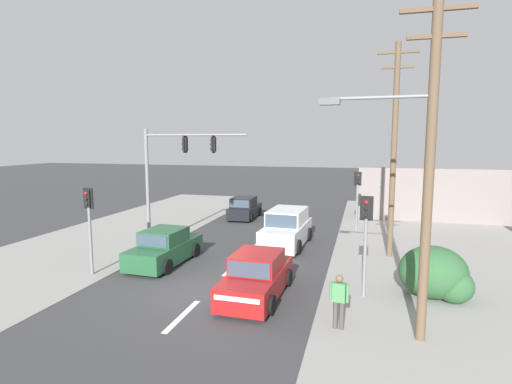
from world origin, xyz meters
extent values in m
plane|color=#3A3A3D|center=(0.00, 0.00, 0.00)|extent=(140.00, 140.00, 0.00)
cube|color=silver|center=(0.00, -2.00, 0.00)|extent=(0.20, 2.40, 0.01)
cube|color=silver|center=(0.00, 3.00, 0.00)|extent=(0.20, 2.40, 0.01)
cube|color=silver|center=(0.00, 8.00, 0.00)|extent=(0.20, 2.40, 0.01)
cube|color=gray|center=(9.00, 2.00, 0.01)|extent=(10.00, 44.00, 0.02)
cube|color=gray|center=(-8.50, 4.00, 0.01)|extent=(8.00, 40.00, 0.02)
cylinder|color=brown|center=(6.95, -1.69, 4.54)|extent=(0.26, 0.26, 9.09)
cube|color=brown|center=(6.95, -1.69, 8.64)|extent=(1.80, 0.12, 0.11)
cube|color=brown|center=(6.95, -1.69, 7.99)|extent=(1.40, 0.12, 0.10)
cylinder|color=slate|center=(5.65, -1.64, 6.54)|extent=(2.60, 0.20, 0.09)
cube|color=#595B60|center=(4.35, -1.58, 6.47)|extent=(0.57, 0.30, 0.18)
cylinder|color=brown|center=(6.61, 6.51, 4.88)|extent=(0.26, 0.26, 9.77)
cube|color=brown|center=(6.61, 6.51, 9.32)|extent=(1.80, 0.12, 0.11)
cube|color=brown|center=(6.61, 6.51, 8.67)|extent=(1.40, 0.12, 0.10)
cylinder|color=slate|center=(-5.25, 5.15, 3.00)|extent=(0.18, 0.18, 6.00)
cylinder|color=slate|center=(-2.65, 5.28, 5.70)|extent=(5.20, 0.37, 0.11)
cube|color=black|center=(-3.17, 5.26, 5.25)|extent=(0.21, 0.27, 0.68)
cube|color=black|center=(-3.17, 5.26, 5.25)|extent=(0.06, 0.44, 0.84)
sphere|color=red|center=(-3.29, 5.25, 5.47)|extent=(0.13, 0.13, 0.13)
sphere|color=black|center=(-3.29, 5.25, 5.25)|extent=(0.13, 0.13, 0.13)
sphere|color=black|center=(-3.29, 5.25, 5.03)|extent=(0.13, 0.13, 0.13)
cube|color=black|center=(-1.72, 5.33, 5.25)|extent=(0.21, 0.27, 0.68)
cube|color=black|center=(-1.72, 5.33, 5.25)|extent=(0.06, 0.44, 0.84)
sphere|color=red|center=(-1.84, 5.32, 5.47)|extent=(0.13, 0.13, 0.13)
sphere|color=black|center=(-1.84, 5.32, 5.25)|extent=(0.13, 0.13, 0.13)
sphere|color=black|center=(-1.84, 5.32, 5.03)|extent=(0.13, 0.13, 0.13)
cylinder|color=slate|center=(5.45, 1.06, 1.40)|extent=(0.12, 0.12, 2.80)
cube|color=black|center=(5.45, 1.06, 3.14)|extent=(0.28, 0.22, 0.68)
cube|color=black|center=(5.45, 1.06, 3.14)|extent=(0.44, 0.08, 0.84)
sphere|color=red|center=(5.44, 0.94, 3.36)|extent=(0.13, 0.13, 0.13)
sphere|color=black|center=(5.44, 0.94, 3.14)|extent=(0.13, 0.13, 0.13)
sphere|color=black|center=(5.44, 0.94, 2.92)|extent=(0.13, 0.13, 0.13)
cylinder|color=slate|center=(-5.23, 0.60, 1.40)|extent=(0.12, 0.12, 2.80)
cube|color=black|center=(-5.23, 0.60, 3.14)|extent=(0.27, 0.21, 0.68)
cube|color=black|center=(-5.23, 0.60, 3.14)|extent=(0.44, 0.06, 0.84)
sphere|color=red|center=(-5.24, 0.48, 3.36)|extent=(0.13, 0.13, 0.13)
sphere|color=black|center=(-5.24, 0.48, 3.14)|extent=(0.13, 0.13, 0.13)
sphere|color=black|center=(-5.24, 0.48, 2.92)|extent=(0.13, 0.13, 0.13)
cylinder|color=slate|center=(4.99, 11.97, 1.40)|extent=(0.12, 0.12, 2.80)
cube|color=black|center=(4.99, 11.97, 3.14)|extent=(0.29, 0.25, 0.68)
cube|color=black|center=(4.99, 11.97, 3.14)|extent=(0.44, 0.13, 0.84)
sphere|color=red|center=(5.01, 11.85, 3.36)|extent=(0.13, 0.13, 0.13)
sphere|color=black|center=(5.01, 11.85, 3.14)|extent=(0.13, 0.13, 0.13)
sphere|color=black|center=(5.01, 11.85, 2.92)|extent=(0.13, 0.13, 0.13)
ellipsoid|color=#2D5B33|center=(7.74, 1.66, 0.91)|extent=(2.28, 2.05, 1.81)
ellipsoid|color=#2D5B33|center=(8.37, 1.32, 0.59)|extent=(1.25, 1.14, 1.18)
cube|color=gray|center=(11.00, 16.00, 1.80)|extent=(12.00, 1.00, 3.60)
cube|color=#235633|center=(-3.09, 2.76, 0.54)|extent=(1.87, 4.27, 0.80)
cube|color=#235633|center=(-3.09, 2.71, 1.25)|extent=(1.64, 1.96, 0.62)
cube|color=#384756|center=(-3.05, 3.68, 1.25)|extent=(1.44, 0.12, 0.53)
cube|color=#384756|center=(-3.13, 1.74, 1.25)|extent=(1.41, 0.12, 0.50)
cube|color=white|center=(-3.00, 4.88, 0.72)|extent=(1.45, 0.10, 0.14)
cylinder|color=black|center=(-3.88, 4.10, 0.32)|extent=(0.22, 0.65, 0.64)
cylinder|color=black|center=(-2.18, 4.03, 0.32)|extent=(0.22, 0.65, 0.64)
cylinder|color=black|center=(-3.99, 1.50, 0.32)|extent=(0.22, 0.65, 0.64)
cylinder|color=black|center=(-2.29, 1.43, 0.32)|extent=(0.22, 0.65, 0.64)
cube|color=silver|center=(1.55, 7.13, 0.64)|extent=(2.06, 4.58, 1.00)
cube|color=silver|center=(1.56, 7.33, 1.52)|extent=(1.85, 2.78, 0.76)
cube|color=#384756|center=(1.49, 5.96, 1.52)|extent=(1.58, 0.14, 0.65)
cube|color=#384756|center=(1.62, 8.70, 1.52)|extent=(1.55, 0.14, 0.61)
cube|color=white|center=(1.44, 4.86, 0.86)|extent=(1.56, 0.12, 0.14)
cylinder|color=black|center=(2.40, 5.69, 0.36)|extent=(0.25, 0.73, 0.72)
cylinder|color=black|center=(0.56, 5.78, 0.36)|extent=(0.25, 0.73, 0.72)
cylinder|color=black|center=(2.53, 8.48, 0.36)|extent=(0.25, 0.73, 0.72)
cylinder|color=black|center=(0.70, 8.57, 0.36)|extent=(0.25, 0.73, 0.72)
cube|color=black|center=(-2.68, 13.73, 0.51)|extent=(1.65, 3.62, 0.76)
cube|color=black|center=(-2.68, 13.43, 1.21)|extent=(1.50, 1.92, 0.64)
cube|color=#384756|center=(-2.69, 14.40, 1.21)|extent=(1.36, 0.08, 0.54)
cube|color=#384756|center=(-2.66, 12.46, 1.21)|extent=(1.33, 0.08, 0.51)
cube|color=white|center=(-2.70, 15.55, 0.68)|extent=(1.36, 0.06, 0.14)
cylinder|color=black|center=(-3.50, 14.83, 0.30)|extent=(0.19, 0.60, 0.60)
cylinder|color=black|center=(-1.90, 14.85, 0.30)|extent=(0.19, 0.60, 0.60)
cylinder|color=black|center=(-3.47, 12.60, 0.30)|extent=(0.19, 0.60, 0.60)
cylinder|color=black|center=(-1.87, 12.62, 0.30)|extent=(0.19, 0.60, 0.60)
cube|color=maroon|center=(1.83, 0.13, 0.54)|extent=(1.81, 4.24, 0.80)
cube|color=maroon|center=(1.83, 0.18, 1.25)|extent=(1.61, 1.94, 0.62)
cube|color=#384756|center=(1.81, -0.79, 1.25)|extent=(1.44, 0.10, 0.53)
cube|color=#384756|center=(1.86, 1.15, 1.25)|extent=(1.41, 0.10, 0.50)
cube|color=white|center=(1.78, -1.99, 0.72)|extent=(1.45, 0.08, 0.14)
cylinder|color=black|center=(2.65, -1.19, 0.32)|extent=(0.21, 0.64, 0.64)
cylinder|color=black|center=(0.95, -1.15, 0.32)|extent=(0.21, 0.64, 0.64)
cylinder|color=black|center=(2.72, 1.41, 0.32)|extent=(0.21, 0.64, 0.64)
cylinder|color=black|center=(1.02, 1.46, 0.32)|extent=(0.21, 0.64, 0.64)
cylinder|color=#47423D|center=(4.66, -1.62, 0.42)|extent=(0.14, 0.14, 0.84)
cylinder|color=#47423D|center=(4.84, -1.64, 0.42)|extent=(0.14, 0.14, 0.84)
cube|color=#47844C|center=(4.75, -1.63, 1.12)|extent=(0.38, 0.26, 0.56)
sphere|color=brown|center=(4.75, -1.63, 1.52)|extent=(0.22, 0.22, 0.22)
cylinder|color=#47844C|center=(4.51, -1.61, 1.12)|extent=(0.09, 0.09, 0.54)
cylinder|color=#47844C|center=(4.98, -1.66, 1.12)|extent=(0.09, 0.09, 0.54)
camera|label=1|loc=(5.30, -12.81, 5.41)|focal=28.00mm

